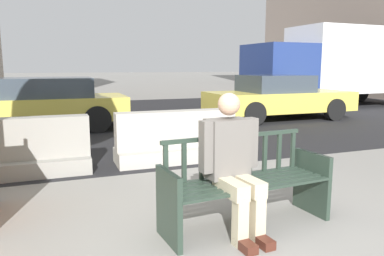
{
  "coord_description": "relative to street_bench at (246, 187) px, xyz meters",
  "views": [
    {
      "loc": [
        -1.34,
        -2.55,
        1.55
      ],
      "look_at": [
        0.4,
        2.01,
        0.75
      ],
      "focal_mm": 35.0,
      "sensor_mm": 36.0,
      "label": 1
    }
  ],
  "objects": [
    {
      "name": "street_asphalt",
      "position": [
        -0.4,
        8.16,
        -0.39
      ],
      "size": [
        120.0,
        12.0,
        0.01
      ],
      "primitive_type": "cube",
      "color": "black",
      "rests_on": "ground"
    },
    {
      "name": "street_bench",
      "position": [
        0.0,
        0.0,
        0.0
      ],
      "size": [
        1.72,
        0.65,
        0.88
      ],
      "color": "#28382D",
      "rests_on": "ground"
    },
    {
      "name": "seated_person",
      "position": [
        -0.18,
        -0.07,
        0.29
      ],
      "size": [
        0.59,
        0.74,
        1.31
      ],
      "color": "#66605B",
      "rests_on": "ground"
    },
    {
      "name": "jersey_barrier_left",
      "position": [
        -2.22,
        2.67,
        -0.06
      ],
      "size": [
        2.01,
        0.7,
        0.84
      ],
      "color": "gray",
      "rests_on": "ground"
    },
    {
      "name": "car_sedan_mid",
      "position": [
        4.61,
        6.37,
        0.25
      ],
      "size": [
        4.31,
        1.95,
        1.31
      ],
      "color": "#DBC64C",
      "rests_on": "ground"
    },
    {
      "name": "delivery_truck",
      "position": [
        8.72,
        8.73,
        1.29
      ],
      "size": [
        6.86,
        2.5,
        3.05
      ],
      "color": "navy",
      "rests_on": "ground"
    },
    {
      "name": "car_taxi_near",
      "position": [
        -1.92,
        6.79,
        0.26
      ],
      "size": [
        4.15,
        2.0,
        1.29
      ],
      "color": "#DBC64C",
      "rests_on": "ground"
    },
    {
      "name": "jersey_barrier_centre",
      "position": [
        0.19,
        2.68,
        -0.06
      ],
      "size": [
        2.01,
        0.71,
        0.84
      ],
      "color": "#ADA89E",
      "rests_on": "ground"
    }
  ]
}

